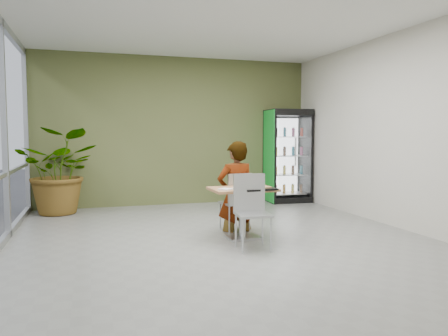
# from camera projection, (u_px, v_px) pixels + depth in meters

# --- Properties ---
(ground) EXTENTS (7.00, 7.00, 0.00)m
(ground) POSITION_uv_depth(u_px,v_px,m) (224.00, 241.00, 6.28)
(ground) COLOR slate
(ground) RESTS_ON ground
(room_envelope) EXTENTS (6.00, 7.00, 3.20)m
(room_envelope) POSITION_uv_depth(u_px,v_px,m) (224.00, 129.00, 6.15)
(room_envelope) COLOR silver
(room_envelope) RESTS_ON ground
(dining_table) EXTENTS (0.94, 0.67, 0.75)m
(dining_table) POSITION_uv_depth(u_px,v_px,m) (243.00, 202.00, 6.39)
(dining_table) COLOR #A96A48
(dining_table) RESTS_ON ground
(chair_far) EXTENTS (0.46, 0.46, 0.93)m
(chair_far) POSITION_uv_depth(u_px,v_px,m) (237.00, 197.00, 6.86)
(chair_far) COLOR #ACAEB1
(chair_far) RESTS_ON ground
(chair_near) EXTENTS (0.48, 0.49, 1.00)m
(chair_near) POSITION_uv_depth(u_px,v_px,m) (251.00, 205.00, 5.86)
(chair_near) COLOR #ACAEB1
(chair_near) RESTS_ON ground
(seated_woman) EXTENTS (0.68, 0.48, 1.72)m
(seated_woman) POSITION_uv_depth(u_px,v_px,m) (236.00, 196.00, 6.90)
(seated_woman) COLOR black
(seated_woman) RESTS_ON ground
(pizza_plate) EXTENTS (0.32, 0.32, 0.03)m
(pizza_plate) POSITION_uv_depth(u_px,v_px,m) (241.00, 186.00, 6.47)
(pizza_plate) COLOR white
(pizza_plate) RESTS_ON dining_table
(soda_cup) EXTENTS (0.09, 0.09, 0.16)m
(soda_cup) POSITION_uv_depth(u_px,v_px,m) (258.00, 182.00, 6.50)
(soda_cup) COLOR white
(soda_cup) RESTS_ON dining_table
(napkin_stack) EXTENTS (0.22, 0.22, 0.02)m
(napkin_stack) POSITION_uv_depth(u_px,v_px,m) (226.00, 189.00, 6.14)
(napkin_stack) COLOR white
(napkin_stack) RESTS_ON dining_table
(cafeteria_tray) EXTENTS (0.52, 0.41, 0.03)m
(cafeteria_tray) POSITION_uv_depth(u_px,v_px,m) (258.00, 189.00, 6.15)
(cafeteria_tray) COLOR black
(cafeteria_tray) RESTS_ON dining_table
(beverage_fridge) EXTENTS (0.99, 0.78, 2.09)m
(beverage_fridge) POSITION_uv_depth(u_px,v_px,m) (288.00, 156.00, 9.92)
(beverage_fridge) COLOR black
(beverage_fridge) RESTS_ON ground
(potted_plant) EXTENTS (1.76, 1.61, 1.65)m
(potted_plant) POSITION_uv_depth(u_px,v_px,m) (61.00, 171.00, 8.38)
(potted_plant) COLOR #346127
(potted_plant) RESTS_ON ground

